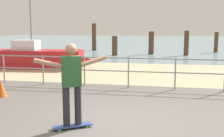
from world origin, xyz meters
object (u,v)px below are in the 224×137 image
at_px(skateboarder, 72,80).
at_px(traffic_cone, 1,89).
at_px(sailboat, 41,58).
at_px(skateboard, 73,126).

relative_size(skateboarder, traffic_cone, 3.30).
xyz_separation_m(sailboat, traffic_cone, (1.40, -5.76, -0.27)).
distance_m(sailboat, skateboard, 8.96).
xyz_separation_m(sailboat, skateboarder, (4.30, -7.84, 0.50)).
xyz_separation_m(skateboard, skateboarder, (0.00, 0.00, 0.95)).
height_order(sailboat, skateboard, sailboat).
bearing_deg(sailboat, traffic_cone, -76.36).
xyz_separation_m(skateboard, traffic_cone, (-2.90, 2.08, 0.18)).
height_order(skateboard, traffic_cone, traffic_cone).
bearing_deg(sailboat, skateboard, -61.26).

